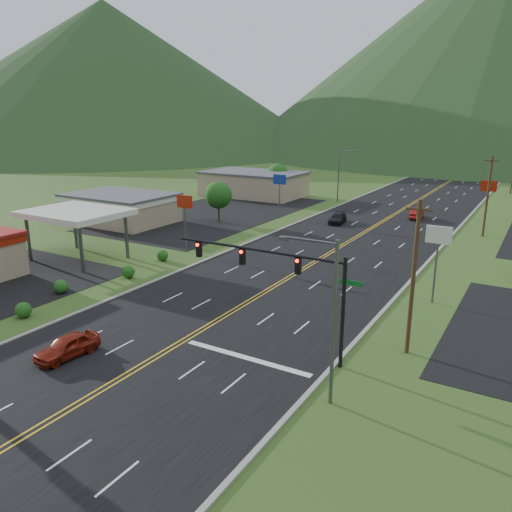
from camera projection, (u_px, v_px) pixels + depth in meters
The scene contains 20 objects.
ground at pixel (28, 434), 24.05m from camera, with size 500.00×500.00×0.00m, color #2D4619.
road at pixel (28, 434), 24.05m from camera, with size 20.00×460.00×0.04m, color black.
traffic_signal at pixel (283, 274), 30.98m from camera, with size 13.10×0.43×7.00m.
streetlight_east at pixel (328, 312), 25.42m from camera, with size 3.28×0.25×9.00m.
streetlight_west at pixel (340, 172), 86.25m from camera, with size 3.28×0.25×9.00m.
gas_canopy at pixel (76, 214), 51.69m from camera, with size 10.00×8.00×5.30m.
building_west_mid at pixel (121, 206), 70.54m from camera, with size 14.40×10.40×4.10m.
building_west_far at pixel (254, 184), 93.39m from camera, with size 18.40×11.40×4.50m.
pole_sign_west_a at pixel (185, 207), 54.33m from camera, with size 2.00×0.18×6.40m.
pole_sign_west_b at pixel (280, 184), 72.53m from camera, with size 2.00×0.18×6.40m.
pole_sign_east_a at pixel (438, 243), 39.45m from camera, with size 2.00×0.18×6.40m.
pole_sign_east_b at pixel (488, 191), 65.92m from camera, with size 2.00×0.18×6.40m.
tree_west_a at pixel (218, 195), 70.00m from camera, with size 3.84×3.84×5.82m.
tree_west_b at pixel (278, 174), 94.78m from camera, with size 3.84×3.84×5.82m.
utility_pole_a at pixel (413, 277), 30.91m from camera, with size 1.60×0.28×10.00m.
utility_pole_b at pixel (488, 196), 61.52m from camera, with size 1.60×0.28×10.00m.
mountain_nw at pixel (107, 77), 211.37m from camera, with size 190.00×190.00×60.00m, color #1C3719.
car_red_near at pixel (67, 347), 31.50m from camera, with size 1.68×4.19×1.43m, color maroon.
car_dark_mid at pixel (338, 219), 70.16m from camera, with size 1.91×4.70×1.36m, color black.
car_red_far at pixel (417, 214), 73.10m from camera, with size 1.60×4.58×1.51m, color maroon.
Camera 1 is at (20.06, -12.23, 14.91)m, focal length 35.00 mm.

